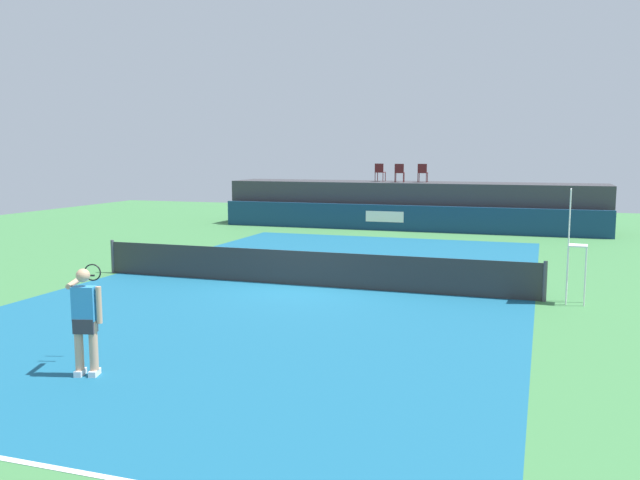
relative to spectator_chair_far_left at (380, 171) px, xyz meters
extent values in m
plane|color=#3D7A42|center=(1.65, -12.44, -2.69)|extent=(48.00, 48.00, 0.00)
cube|color=#16597A|center=(1.65, -15.44, -2.69)|extent=(12.00, 22.00, 0.00)
cube|color=navy|center=(1.65, -1.94, -2.09)|extent=(18.00, 0.20, 1.20)
cube|color=white|center=(0.74, -2.05, -2.03)|extent=(1.80, 0.02, 0.50)
cube|color=#38383D|center=(1.65, -0.14, -1.59)|extent=(18.00, 2.80, 2.20)
cylinder|color=#561919|center=(0.22, 0.26, -0.27)|extent=(0.04, 0.04, 0.44)
cylinder|color=#561919|center=(-0.18, 0.29, -0.27)|extent=(0.04, 0.04, 0.44)
cylinder|color=#561919|center=(0.19, -0.14, -0.27)|extent=(0.04, 0.04, 0.44)
cylinder|color=#561919|center=(-0.21, -0.11, -0.27)|extent=(0.04, 0.04, 0.44)
cube|color=#561919|center=(0.00, 0.08, -0.04)|extent=(0.47, 0.47, 0.03)
cube|color=#561919|center=(-0.01, -0.13, 0.19)|extent=(0.44, 0.05, 0.42)
cylinder|color=#561919|center=(1.27, -0.22, -0.27)|extent=(0.04, 0.04, 0.44)
cylinder|color=#561919|center=(0.86, -0.25, -0.27)|extent=(0.04, 0.04, 0.44)
cylinder|color=#561919|center=(1.31, -0.62, -0.27)|extent=(0.04, 0.04, 0.44)
cylinder|color=#561919|center=(0.90, -0.66, -0.27)|extent=(0.04, 0.04, 0.44)
cube|color=#561919|center=(1.09, -0.44, -0.04)|extent=(0.48, 0.48, 0.03)
cube|color=#561919|center=(1.11, -0.64, 0.19)|extent=(0.44, 0.07, 0.42)
cylinder|color=#561919|center=(2.35, 0.07, -0.27)|extent=(0.04, 0.04, 0.44)
cylinder|color=#561919|center=(1.95, 0.06, -0.27)|extent=(0.04, 0.04, 0.44)
cylinder|color=#561919|center=(2.36, -0.33, -0.27)|extent=(0.04, 0.04, 0.44)
cylinder|color=#561919|center=(1.96, -0.34, -0.27)|extent=(0.04, 0.04, 0.44)
cube|color=#561919|center=(2.16, -0.14, -0.04)|extent=(0.45, 0.45, 0.03)
cube|color=#561919|center=(2.16, -0.34, 0.19)|extent=(0.44, 0.04, 0.42)
cylinder|color=white|center=(8.75, -15.66, -1.99)|extent=(0.04, 0.04, 1.40)
cylinder|color=white|center=(8.77, -15.25, -1.99)|extent=(0.04, 0.04, 1.40)
cylinder|color=white|center=(8.35, -15.63, -1.99)|extent=(0.04, 0.04, 1.40)
cylinder|color=white|center=(8.37, -15.23, -1.99)|extent=(0.04, 0.04, 1.40)
cube|color=white|center=(8.56, -15.44, -1.28)|extent=(0.46, 0.46, 0.03)
cube|color=white|center=(8.35, -15.43, -0.60)|extent=(0.05, 0.44, 1.33)
cube|color=#2D2D2D|center=(1.65, -15.44, -2.22)|extent=(12.40, 0.02, 0.95)
cylinder|color=#4C4C51|center=(-4.55, -15.44, -2.19)|extent=(0.10, 0.10, 1.00)
cylinder|color=#4C4C51|center=(7.85, -15.44, -2.19)|extent=(0.10, 0.10, 1.00)
cube|color=white|center=(0.92, -23.54, -2.64)|extent=(0.19, 0.28, 0.10)
cylinder|color=tan|center=(0.92, -23.54, -2.18)|extent=(0.14, 0.14, 0.82)
cube|color=white|center=(0.69, -23.61, -2.64)|extent=(0.19, 0.28, 0.10)
cylinder|color=tan|center=(0.69, -23.61, -2.18)|extent=(0.14, 0.14, 0.82)
cube|color=#333338|center=(0.80, -23.58, -1.85)|extent=(0.39, 0.30, 0.24)
cube|color=#338CCC|center=(0.80, -23.58, -1.49)|extent=(0.40, 0.29, 0.56)
sphere|color=tan|center=(0.80, -23.58, -1.03)|extent=(0.22, 0.22, 0.22)
cylinder|color=tan|center=(1.04, -23.51, -1.51)|extent=(0.09, 0.09, 0.60)
cylinder|color=tan|center=(0.50, -23.38, -1.19)|extent=(0.25, 0.61, 0.14)
cylinder|color=black|center=(0.39, -22.98, -1.16)|extent=(0.30, 0.11, 0.03)
torus|color=black|center=(0.31, -22.70, -1.16)|extent=(0.30, 0.10, 0.30)
sphere|color=#D8EA33|center=(-1.96, -12.49, -2.66)|extent=(0.07, 0.07, 0.07)
camera|label=1|loc=(7.74, -32.30, 0.91)|focal=37.42mm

